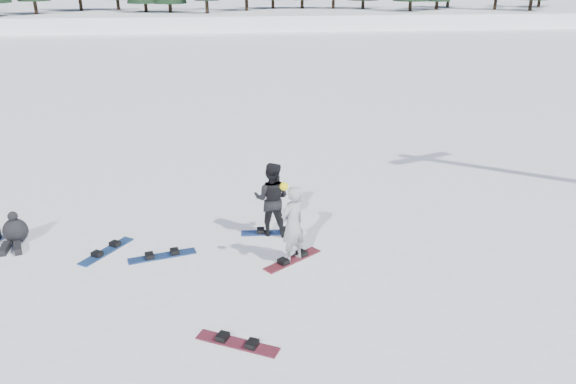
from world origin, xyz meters
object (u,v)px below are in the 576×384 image
object	(u,v)px
snowboarder_man	(272,199)
snowboard_loose_a	(107,251)
seated_rider	(15,232)
snowboard_loose_c	(162,256)
snowboarder_woman	(293,224)
snowboard_loose_b	(237,343)

from	to	relation	value
snowboarder_man	snowboard_loose_a	world-z (taller)	snowboarder_man
snowboarder_man	seated_rider	xyz separation A→B (m)	(-6.00, 0.13, -0.60)
seated_rider	snowboard_loose_c	xyz separation A→B (m)	(3.45, -1.04, -0.29)
snowboarder_woman	snowboarder_man	xyz separation A→B (m)	(-0.33, 1.42, 0.02)
snowboarder_man	snowboard_loose_a	distance (m)	3.98
snowboarder_man	snowboard_loose_c	xyz separation A→B (m)	(-2.55, -0.91, -0.89)
snowboarder_man	snowboard_loose_b	bearing A→B (deg)	93.80
seated_rider	snowboard_loose_a	distance (m)	2.28
seated_rider	snowboarder_woman	bearing A→B (deg)	-26.25
snowboard_loose_b	snowboarder_woman	bearing A→B (deg)	92.90
seated_rider	snowboard_loose_c	distance (m)	3.61
snowboard_loose_b	snowboard_loose_a	distance (m)	4.70
snowboard_loose_b	snowboard_loose_c	distance (m)	3.70
seated_rider	snowboarder_man	bearing A→B (deg)	-13.75
snowboard_loose_c	snowboard_loose_a	distance (m)	1.34
snowboarder_man	snowboard_loose_b	xyz separation A→B (m)	(-0.98, -4.25, -0.89)
snowboarder_woman	snowboard_loose_c	distance (m)	3.05
snowboarder_woman	snowboarder_man	bearing A→B (deg)	-115.21
snowboarder_man	snowboarder_woman	bearing A→B (deg)	119.74
snowboard_loose_c	snowboard_loose_a	world-z (taller)	same
snowboarder_man	snowboard_loose_c	size ratio (longest dim) A/B	1.21
seated_rider	snowboard_loose_a	world-z (taller)	seated_rider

